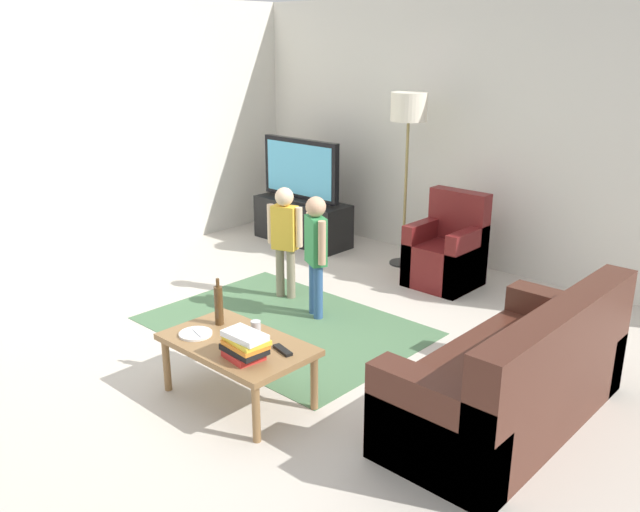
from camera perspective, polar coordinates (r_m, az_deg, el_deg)
ground at (r=5.11m, az=-4.62°, el=-8.50°), size 7.80×7.80×0.00m
wall_back at (r=7.01m, az=13.65°, el=10.00°), size 6.00×0.12×2.70m
wall_left at (r=7.14m, az=-21.74°, el=9.38°), size 0.12×6.00×2.70m
area_rug at (r=5.59m, az=-3.07°, el=-5.96°), size 2.20×1.60×0.01m
tv_stand at (r=7.77m, az=-1.52°, el=2.94°), size 1.20×0.44×0.50m
tv at (r=7.62m, az=-1.67°, el=7.30°), size 1.10×0.28×0.71m
couch at (r=4.30m, az=16.72°, el=-10.38°), size 0.80×1.80×0.86m
armchair at (r=6.54m, az=10.88°, el=0.14°), size 0.60×0.60×0.90m
floor_lamp at (r=6.79m, az=7.59°, el=11.76°), size 0.36×0.36×1.78m
child_near_tv at (r=5.99m, az=-3.03°, el=2.03°), size 0.33×0.19×1.03m
child_center at (r=5.56m, az=-0.36°, el=0.89°), size 0.32×0.21×1.06m
coffee_table at (r=4.40m, az=-7.08°, el=-7.86°), size 1.00×0.60×0.42m
book_stack at (r=4.12m, az=-6.45°, el=-7.59°), size 0.30×0.23×0.17m
bottle at (r=4.59m, az=-8.67°, el=-4.16°), size 0.06×0.06×0.33m
tv_remote at (r=4.21m, az=-3.22°, el=-8.05°), size 0.18×0.09×0.02m
soda_can at (r=4.38m, az=-5.52°, el=-6.29°), size 0.07×0.07×0.12m
plate at (r=4.51m, az=-10.61°, el=-6.56°), size 0.22×0.22×0.02m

